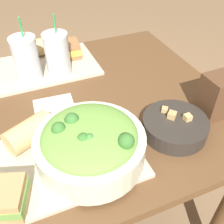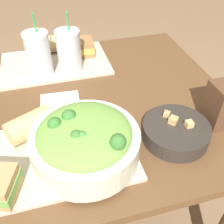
% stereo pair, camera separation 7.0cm
% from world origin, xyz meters
% --- Properties ---
extents(ground_plane, '(12.00, 12.00, 0.00)m').
position_xyz_m(ground_plane, '(0.00, 0.00, 0.00)').
color(ground_plane, '#846647').
extents(dining_table, '(1.27, 0.87, 0.74)m').
position_xyz_m(dining_table, '(0.00, 0.00, 0.64)').
color(dining_table, brown).
rests_on(dining_table, ground_plane).
extents(tray_near, '(0.43, 0.27, 0.01)m').
position_xyz_m(tray_near, '(0.01, -0.22, 0.75)').
color(tray_near, '#BCB29E').
rests_on(tray_near, dining_table).
extents(tray_far, '(0.43, 0.27, 0.01)m').
position_xyz_m(tray_far, '(0.07, 0.27, 0.75)').
color(tray_far, '#BCB29E').
rests_on(tray_far, dining_table).
extents(salad_bowl, '(0.28, 0.28, 0.13)m').
position_xyz_m(salad_bowl, '(0.09, -0.25, 0.81)').
color(salad_bowl, beige).
rests_on(salad_bowl, tray_near).
extents(soup_bowl, '(0.19, 0.19, 0.07)m').
position_xyz_m(soup_bowl, '(0.36, -0.24, 0.77)').
color(soup_bowl, '#2D2823').
rests_on(soup_bowl, dining_table).
extents(baguette_near, '(0.15, 0.12, 0.07)m').
position_xyz_m(baguette_near, '(-0.04, -0.13, 0.79)').
color(baguette_near, tan).
rests_on(baguette_near, tray_near).
extents(sandwich_far, '(0.12, 0.11, 0.06)m').
position_xyz_m(sandwich_far, '(0.18, 0.31, 0.79)').
color(sandwich_far, olive).
rests_on(sandwich_far, tray_far).
extents(baguette_far, '(0.11, 0.08, 0.07)m').
position_xyz_m(baguette_far, '(0.09, 0.37, 0.79)').
color(baguette_far, tan).
rests_on(baguette_far, tray_far).
extents(drink_cup_dark, '(0.09, 0.09, 0.23)m').
position_xyz_m(drink_cup_dark, '(0.01, 0.20, 0.83)').
color(drink_cup_dark, silver).
rests_on(drink_cup_dark, tray_far).
extents(drink_cup_red, '(0.09, 0.09, 0.23)m').
position_xyz_m(drink_cup_red, '(0.12, 0.20, 0.83)').
color(drink_cup_red, silver).
rests_on(drink_cup_red, tray_far).
extents(chip_bag, '(0.14, 0.09, 0.14)m').
position_xyz_m(chip_bag, '(0.54, -0.21, 0.81)').
color(chip_bag, brown).
rests_on(chip_bag, dining_table).
extents(napkin_folded, '(0.14, 0.10, 0.00)m').
position_xyz_m(napkin_folded, '(0.05, 0.02, 0.74)').
color(napkin_folded, white).
rests_on(napkin_folded, dining_table).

